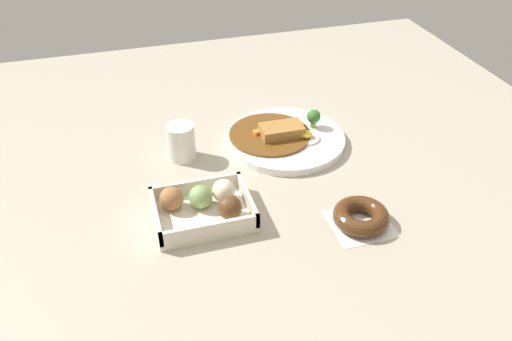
{
  "coord_description": "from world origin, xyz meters",
  "views": [
    {
      "loc": [
        0.28,
        0.87,
        0.68
      ],
      "look_at": [
        0.02,
        0.01,
        0.03
      ],
      "focal_mm": 37.04,
      "sensor_mm": 36.0,
      "label": 1
    }
  ],
  "objects": [
    {
      "name": "ground_plane",
      "position": [
        0.0,
        0.0,
        0.0
      ],
      "size": [
        1.6,
        1.6,
        0.0
      ],
      "primitive_type": "plane",
      "color": "#B2A893"
    },
    {
      "name": "coffee_mug",
      "position": [
        0.16,
        -0.13,
        0.04
      ],
      "size": [
        0.06,
        0.06,
        0.08
      ],
      "primitive_type": "cylinder",
      "color": "silver",
      "rests_on": "ground_plane"
    },
    {
      "name": "curry_plate",
      "position": [
        -0.09,
        -0.12,
        0.01
      ],
      "size": [
        0.28,
        0.28,
        0.06
      ],
      "color": "white",
      "rests_on": "ground_plane"
    },
    {
      "name": "chocolate_ring_donut",
      "position": [
        -0.13,
        0.19,
        0.02
      ],
      "size": [
        0.12,
        0.12,
        0.03
      ],
      "color": "white",
      "rests_on": "ground_plane"
    },
    {
      "name": "donut_box",
      "position": [
        0.15,
        0.08,
        0.02
      ],
      "size": [
        0.19,
        0.15,
        0.06
      ],
      "color": "beige",
      "rests_on": "ground_plane"
    }
  ]
}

